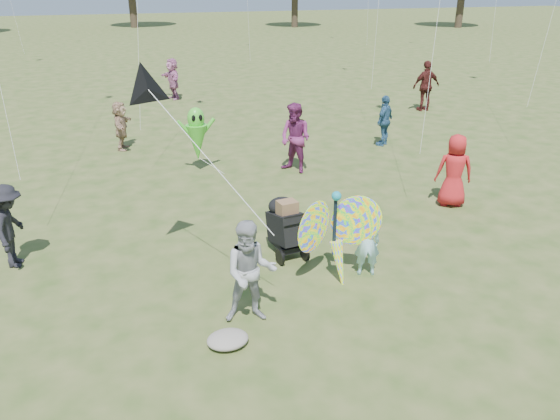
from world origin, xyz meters
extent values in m
plane|color=#51592B|center=(0.00, 0.00, 0.00)|extent=(160.00, 160.00, 0.00)
imported|color=#A7E1EC|center=(1.13, 0.75, 0.61)|extent=(0.51, 0.41, 1.23)
imported|color=#9C9DA1|center=(-1.15, 0.07, 0.81)|extent=(0.90, 0.77, 1.62)
ellipsoid|color=gray|center=(-1.64, -0.44, 0.09)|extent=(0.60, 0.49, 0.19)
imported|color=red|center=(4.43, 2.98, 0.82)|extent=(0.95, 0.81, 1.65)
imported|color=black|center=(-4.68, 3.09, 0.77)|extent=(0.72, 1.07, 1.53)
imported|color=#2E597F|center=(5.34, 7.80, 0.77)|extent=(0.95, 0.84, 1.54)
imported|color=tan|center=(-2.34, 9.96, 0.73)|extent=(0.74, 1.41, 1.45)
imported|color=#76275E|center=(1.87, 6.31, 0.92)|extent=(1.06, 1.13, 1.84)
imported|color=#461917|center=(9.19, 11.54, 0.95)|extent=(1.12, 0.47, 1.91)
imported|color=#B66898|center=(0.27, 16.95, 0.85)|extent=(0.82, 1.65, 1.71)
cube|color=black|center=(0.06, 1.91, 0.55)|extent=(0.57, 0.91, 0.71)
cube|color=black|center=(0.06, 1.91, 0.22)|extent=(0.50, 0.73, 0.10)
ellipsoid|color=black|center=(0.06, 2.16, 0.88)|extent=(0.51, 0.45, 0.33)
cylinder|color=black|center=(-0.18, 1.56, 0.15)|extent=(0.09, 0.30, 0.30)
cylinder|color=black|center=(0.30, 1.56, 0.15)|extent=(0.09, 0.30, 0.30)
cylinder|color=black|center=(0.06, 2.36, 0.11)|extent=(0.08, 0.22, 0.22)
cylinder|color=black|center=(0.06, 1.43, 0.98)|extent=(0.44, 0.09, 0.03)
cube|color=#876241|center=(0.06, 1.86, 0.96)|extent=(0.37, 0.32, 0.26)
ellipsoid|color=#F0265F|center=(0.14, 0.78, 1.04)|extent=(0.98, 0.71, 1.24)
ellipsoid|color=#F0265F|center=(0.90, 0.78, 1.04)|extent=(0.98, 0.71, 1.24)
cylinder|color=black|center=(0.52, 0.80, 0.99)|extent=(0.06, 0.06, 1.00)
cone|color=#F0265F|center=(0.57, 0.63, 0.30)|extent=(0.36, 0.49, 0.93)
sphere|color=teal|center=(0.52, 0.78, 1.54)|extent=(0.16, 0.16, 0.16)
cone|color=black|center=(-2.20, 2.02, 3.21)|extent=(0.89, 0.62, 0.81)
cylinder|color=silver|center=(-1.47, 1.09, 2.26)|extent=(1.47, 1.86, 1.92)
cone|color=green|center=(-0.57, 7.14, 0.80)|extent=(0.56, 0.56, 0.95)
ellipsoid|color=green|center=(-0.57, 7.14, 1.45)|extent=(0.44, 0.39, 0.57)
ellipsoid|color=black|center=(-0.66, 6.96, 1.50)|extent=(0.10, 0.05, 0.17)
ellipsoid|color=black|center=(-0.48, 6.96, 1.50)|extent=(0.10, 0.05, 0.17)
cylinder|color=green|center=(-0.87, 7.14, 1.20)|extent=(0.43, 0.10, 0.49)
cylinder|color=green|center=(-0.27, 7.14, 1.20)|extent=(0.43, 0.10, 0.49)
cylinder|color=silver|center=(-0.27, 6.94, 0.20)|extent=(0.61, 0.41, 0.41)
cylinder|color=#3A2D21|center=(2.00, 55.00, 2.31)|extent=(0.77, 0.77, 4.62)
cylinder|color=#3A2D21|center=(18.00, 50.00, 1.99)|extent=(0.66, 0.67, 3.99)
cylinder|color=#3A2D21|center=(34.00, 44.00, 2.21)|extent=(0.73, 0.73, 4.41)
camera|label=1|loc=(-3.00, -6.69, 4.79)|focal=35.00mm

